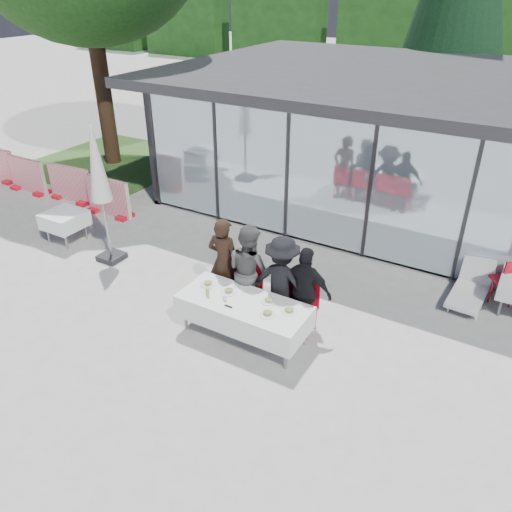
{
  "coord_description": "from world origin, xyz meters",
  "views": [
    {
      "loc": [
        3.9,
        -5.59,
        5.56
      ],
      "look_at": [
        -0.08,
        1.2,
        1.1
      ],
      "focal_mm": 35.0,
      "sensor_mm": 36.0,
      "label": 1
    }
  ],
  "objects_px": {
    "plate_extra": "(268,313)",
    "lounger": "(471,287)",
    "plate_c": "(269,300)",
    "diner_chair_a": "(225,278)",
    "plate_b": "(229,291)",
    "market_umbrella": "(98,174)",
    "diner_d": "(305,291)",
    "plate_a": "(208,283)",
    "dining_table": "(244,312)",
    "construction_barriers": "(12,171)",
    "diner_b": "(249,270)",
    "folded_eyeglasses": "(228,306)",
    "diner_a": "(224,262)",
    "diner_chair_b": "(250,286)",
    "plate_d": "(289,310)",
    "spare_chair_b": "(509,279)",
    "diner_c": "(282,281)",
    "diner_chair_d": "(305,303)",
    "juice_bottle": "(208,292)",
    "diner_chair_c": "(282,296)",
    "spare_table_left": "(65,220)"
  },
  "relations": [
    {
      "from": "dining_table",
      "to": "juice_bottle",
      "type": "distance_m",
      "value": 0.71
    },
    {
      "from": "diner_d",
      "to": "plate_a",
      "type": "bearing_deg",
      "value": 19.69
    },
    {
      "from": "diner_a",
      "to": "plate_b",
      "type": "relative_size",
      "value": 6.37
    },
    {
      "from": "plate_b",
      "to": "folded_eyeglasses",
      "type": "distance_m",
      "value": 0.44
    },
    {
      "from": "diner_chair_a",
      "to": "diner_b",
      "type": "xyz_separation_m",
      "value": [
        0.54,
        -0.02,
        0.35
      ]
    },
    {
      "from": "plate_a",
      "to": "diner_chair_a",
      "type": "bearing_deg",
      "value": 95.06
    },
    {
      "from": "dining_table",
      "to": "plate_a",
      "type": "height_order",
      "value": "plate_a"
    },
    {
      "from": "diner_d",
      "to": "plate_extra",
      "type": "relative_size",
      "value": 5.84
    },
    {
      "from": "spare_chair_b",
      "to": "construction_barriers",
      "type": "bearing_deg",
      "value": -176.72
    },
    {
      "from": "plate_b",
      "to": "market_umbrella",
      "type": "xyz_separation_m",
      "value": [
        -3.62,
        0.73,
        1.23
      ]
    },
    {
      "from": "plate_b",
      "to": "juice_bottle",
      "type": "distance_m",
      "value": 0.38
    },
    {
      "from": "diner_chair_b",
      "to": "plate_d",
      "type": "relative_size",
      "value": 3.48
    },
    {
      "from": "diner_chair_c",
      "to": "lounger",
      "type": "height_order",
      "value": "diner_chair_c"
    },
    {
      "from": "diner_chair_b",
      "to": "construction_barriers",
      "type": "distance_m",
      "value": 9.6
    },
    {
      "from": "diner_chair_a",
      "to": "lounger",
      "type": "bearing_deg",
      "value": 31.86
    },
    {
      "from": "diner_chair_c",
      "to": "plate_extra",
      "type": "bearing_deg",
      "value": -77.61
    },
    {
      "from": "spare_chair_b",
      "to": "market_umbrella",
      "type": "relative_size",
      "value": 0.33
    },
    {
      "from": "dining_table",
      "to": "diner_chair_b",
      "type": "relative_size",
      "value": 2.32
    },
    {
      "from": "plate_extra",
      "to": "lounger",
      "type": "xyz_separation_m",
      "value": [
        2.65,
        3.4,
        -0.52
      ]
    },
    {
      "from": "diner_c",
      "to": "plate_extra",
      "type": "distance_m",
      "value": 0.88
    },
    {
      "from": "diner_c",
      "to": "plate_extra",
      "type": "relative_size",
      "value": 6.13
    },
    {
      "from": "diner_b",
      "to": "diner_d",
      "type": "distance_m",
      "value": 1.14
    },
    {
      "from": "plate_c",
      "to": "plate_extra",
      "type": "height_order",
      "value": "same"
    },
    {
      "from": "construction_barriers",
      "to": "spare_table_left",
      "type": "bearing_deg",
      "value": -21.87
    },
    {
      "from": "diner_chair_a",
      "to": "plate_d",
      "type": "height_order",
      "value": "diner_chair_a"
    },
    {
      "from": "market_umbrella",
      "to": "plate_d",
      "type": "bearing_deg",
      "value": -8.46
    },
    {
      "from": "construction_barriers",
      "to": "diner_b",
      "type": "bearing_deg",
      "value": -11.58
    },
    {
      "from": "diner_chair_a",
      "to": "construction_barriers",
      "type": "distance_m",
      "value": 9.07
    },
    {
      "from": "plate_b",
      "to": "folded_eyeglasses",
      "type": "bearing_deg",
      "value": -57.81
    },
    {
      "from": "diner_c",
      "to": "diner_chair_d",
      "type": "distance_m",
      "value": 0.56
    },
    {
      "from": "folded_eyeglasses",
      "to": "market_umbrella",
      "type": "distance_m",
      "value": 4.2
    },
    {
      "from": "diner_chair_b",
      "to": "plate_d",
      "type": "xyz_separation_m",
      "value": [
        1.13,
        -0.62,
        0.24
      ]
    },
    {
      "from": "diner_a",
      "to": "diner_chair_c",
      "type": "xyz_separation_m",
      "value": [
        1.22,
        0.02,
        -0.36
      ]
    },
    {
      "from": "plate_a",
      "to": "plate_b",
      "type": "height_order",
      "value": "same"
    },
    {
      "from": "diner_chair_c",
      "to": "lounger",
      "type": "bearing_deg",
      "value": 41.58
    },
    {
      "from": "diner_chair_b",
      "to": "plate_b",
      "type": "distance_m",
      "value": 0.68
    },
    {
      "from": "plate_a",
      "to": "plate_extra",
      "type": "height_order",
      "value": "same"
    },
    {
      "from": "diner_chair_b",
      "to": "plate_d",
      "type": "bearing_deg",
      "value": -28.77
    },
    {
      "from": "plate_a",
      "to": "lounger",
      "type": "bearing_deg",
      "value": 38.18
    },
    {
      "from": "diner_chair_c",
      "to": "diner_chair_d",
      "type": "relative_size",
      "value": 1.0
    },
    {
      "from": "plate_c",
      "to": "plate_b",
      "type": "bearing_deg",
      "value": -172.03
    },
    {
      "from": "diner_a",
      "to": "market_umbrella",
      "type": "relative_size",
      "value": 0.6
    },
    {
      "from": "diner_a",
      "to": "market_umbrella",
      "type": "xyz_separation_m",
      "value": [
        -3.11,
        0.11,
        1.11
      ]
    },
    {
      "from": "diner_d",
      "to": "folded_eyeglasses",
      "type": "relative_size",
      "value": 11.69
    },
    {
      "from": "diner_c",
      "to": "dining_table",
      "type": "bearing_deg",
      "value": 61.23
    },
    {
      "from": "market_umbrella",
      "to": "lounger",
      "type": "height_order",
      "value": "market_umbrella"
    },
    {
      "from": "spare_chair_b",
      "to": "market_umbrella",
      "type": "distance_m",
      "value": 8.32
    },
    {
      "from": "diner_d",
      "to": "spare_table_left",
      "type": "xyz_separation_m",
      "value": [
        -6.31,
        0.23,
        -0.26
      ]
    },
    {
      "from": "juice_bottle",
      "to": "spare_chair_b",
      "type": "relative_size",
      "value": 0.16
    },
    {
      "from": "plate_a",
      "to": "market_umbrella",
      "type": "height_order",
      "value": "market_umbrella"
    }
  ]
}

